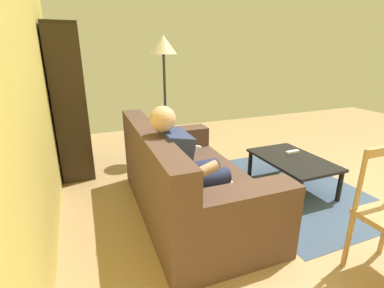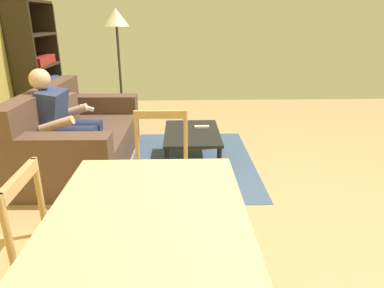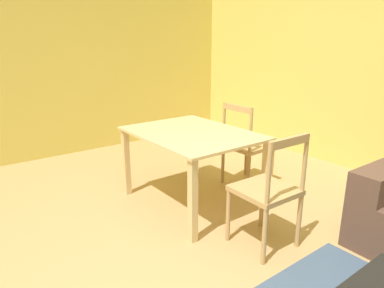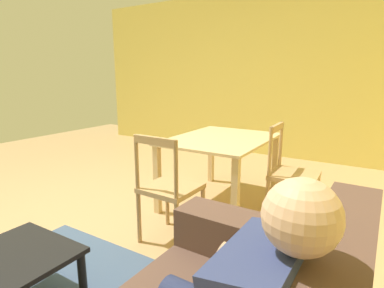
{
  "view_description": "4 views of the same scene",
  "coord_description": "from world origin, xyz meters",
  "views": [
    {
      "loc": [
        -1.06,
        2.65,
        1.52
      ],
      "look_at": [
        1.2,
        1.73,
        0.69
      ],
      "focal_mm": 26.28,
      "sensor_mm": 36.0,
      "label": 1
    },
    {
      "loc": [
        -2.46,
        0.63,
        1.57
      ],
      "look_at": [
        1.21,
        0.51,
        0.22
      ],
      "focal_mm": 32.14,
      "sensor_mm": 36.0,
      "label": 2
    },
    {
      "loc": [
        1.44,
        -1.08,
        1.53
      ],
      "look_at": [
        -1.03,
        0.79,
        0.6
      ],
      "focal_mm": 31.98,
      "sensor_mm": 36.0,
      "label": 3
    },
    {
      "loc": [
        1.83,
        2.19,
        1.35
      ],
      "look_at": [
        0.09,
        1.12,
        0.9
      ],
      "focal_mm": 28.92,
      "sensor_mm": 36.0,
      "label": 4
    }
  ],
  "objects": [
    {
      "name": "wall_side",
      "position": [
        -3.36,
        0.0,
        1.37
      ],
      "size": [
        0.12,
        6.0,
        2.74
      ],
      "primitive_type": "cube",
      "color": "#D2BE5D",
      "rests_on": "ground_plane"
    },
    {
      "name": "dining_chair_near_wall",
      "position": [
        -1.03,
        1.53,
        0.45
      ],
      "size": [
        0.43,
        0.43,
        0.91
      ],
      "color": "tan",
      "rests_on": "ground_plane"
    },
    {
      "name": "dining_table",
      "position": [
        -1.03,
        0.79,
        0.61
      ],
      "size": [
        1.22,
        0.94,
        0.72
      ],
      "color": "#D1B27F",
      "rests_on": "ground_plane"
    },
    {
      "name": "dining_chair_facing_couch",
      "position": [
        -0.09,
        0.79,
        0.46
      ],
      "size": [
        0.43,
        0.43,
        0.91
      ],
      "color": "tan",
      "rests_on": "ground_plane"
    },
    {
      "name": "ground_plane",
      "position": [
        0.0,
        0.0,
        0.0
      ],
      "size": [
        8.73,
        8.73,
        0.0
      ],
      "primitive_type": "plane",
      "color": "tan"
    }
  ]
}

